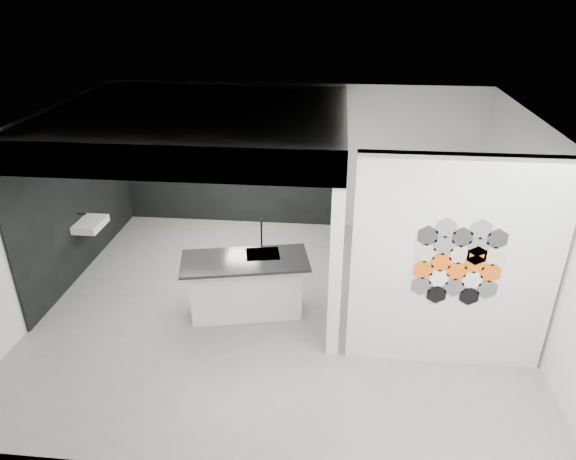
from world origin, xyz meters
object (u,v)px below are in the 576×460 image
Objects in this scene: glass_vase at (304,160)px; utensil_cup at (207,158)px; stockpot at (178,156)px; kitchen_island at (246,284)px; bottle_dark at (222,157)px; partition_panel at (453,266)px; kettle at (282,159)px; glass_bowl at (304,161)px; wall_basin at (90,224)px.

utensil_cup is at bearing 180.00° from glass_vase.
kitchen_island is at bearing -58.98° from stockpot.
bottle_dark is 1.40× the size of utensil_cup.
glass_vase is 1.59m from bottle_dark.
partition_panel is at bearing -46.54° from bottle_dark.
stockpot is 0.88m from bottle_dark.
stockpot reaches higher than glass_vase.
kettle is (-2.50, 3.87, -0.00)m from partition_panel.
glass_vase is at bearing 0.00° from utensil_cup.
glass_bowl is 1.37× the size of utensil_cup.
partition_panel is 5.32m from bottle_dark.
kettle is at bearing 0.00° from stockpot.
stockpot is at bearing 65.99° from wall_basin.
bottle_dark is 0.31m from utensil_cup.
utensil_cup reaches higher than wall_basin.
bottle_dark is (-1.59, 0.00, -0.00)m from glass_vase.
kitchen_island is at bearing -67.45° from utensil_cup.
glass_bowl is (0.42, 0.00, -0.03)m from kettle.
glass_vase is (2.47, 0.00, -0.00)m from stockpot.
kitchen_island is at bearing -101.38° from glass_bowl.
partition_panel is 5.54m from utensil_cup.
kettle reaches higher than wall_basin.
wall_basin is at bearing 147.81° from kitchen_island.
stockpot reaches higher than wall_basin.
glass_vase is at bearing 118.23° from partition_panel.
stockpot is (0.92, 2.07, 0.55)m from wall_basin.
wall_basin is 4.15× the size of glass_bowl.
bottle_dark is at bearing 48.88° from wall_basin.
wall_basin is 2.33m from stockpot.
utensil_cup is (-1.90, 0.00, -0.02)m from glass_vase.
kitchen_island is 3.45m from utensil_cup.
partition_panel is 19.35× the size of glass_bowl.
partition_panel is 18.04× the size of glass_vase.
partition_panel reaches higher than stockpot.
stockpot reaches higher than utensil_cup.
glass_vase is (-2.08, 3.87, -0.00)m from partition_panel.
glass_bowl is (3.39, 2.07, 0.52)m from wall_basin.
stockpot reaches higher than kettle.
partition_panel is 4.60m from kettle.
kitchen_island reaches higher than utensil_cup.
kitchen_island is 3.71m from stockpot.
partition_panel is 4.67× the size of wall_basin.
kettle is 1.17× the size of glass_vase.
kettle is at bearing 0.00° from bottle_dark.
glass_bowl is at bearing 4.16° from kettle.
kettle is (2.97, 2.07, 0.55)m from wall_basin.
kitchen_island is at bearing -72.54° from bottle_dark.
stockpot is 2.47m from glass_vase.
kitchen_island is 18.13× the size of utensil_cup.
utensil_cup is at bearing 135.78° from partition_panel.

